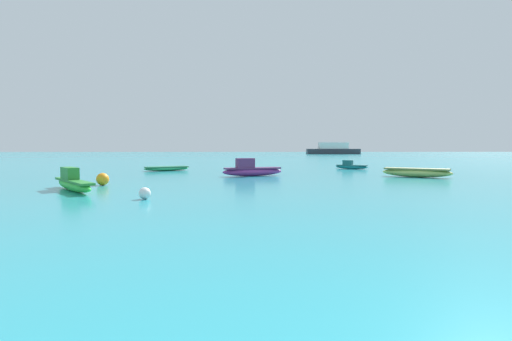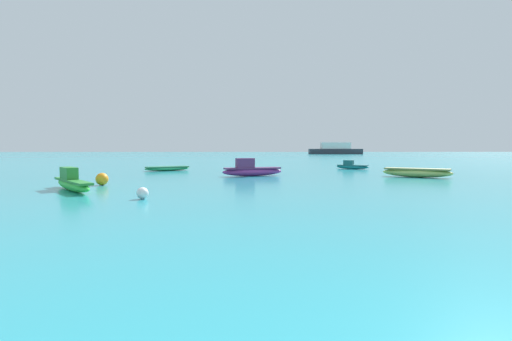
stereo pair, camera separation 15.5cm
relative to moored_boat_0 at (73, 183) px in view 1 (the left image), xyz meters
The scene contains 8 objects.
moored_boat_0 is the anchor object (origin of this frame).
moored_boat_1 18.80m from the moored_boat_0, 45.25° to the left, with size 2.18×1.63×0.61m.
moored_boat_2 15.80m from the moored_boat_0, 22.07° to the left, with size 3.26×2.43×0.46m.
moored_boat_3 9.30m from the moored_boat_0, 47.44° to the left, with size 3.30×1.59×0.94m.
moored_boat_4 11.56m from the moored_boat_0, 85.47° to the left, with size 2.95×2.11×0.28m.
mooring_buoy_0 3.91m from the moored_boat_0, 37.22° to the right, with size 0.35×0.35×0.35m.
mooring_buoy_1 1.91m from the moored_boat_0, 79.40° to the left, with size 0.49×0.49×0.49m.
distant_ferry 74.38m from the moored_boat_0, 71.07° to the left, with size 11.13×2.45×2.45m.
Camera 1 is at (-2.99, -1.31, 1.53)m, focal length 28.00 mm.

